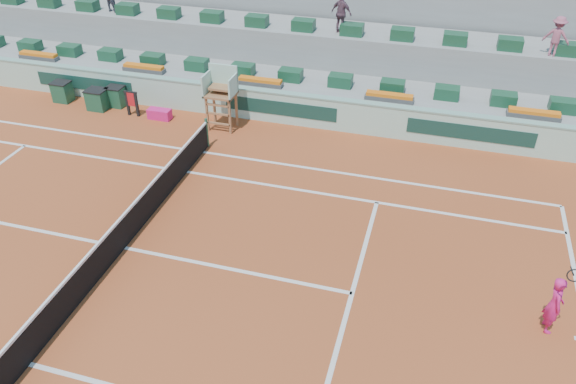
# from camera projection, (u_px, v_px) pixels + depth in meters

# --- Properties ---
(ground) EXTENTS (90.00, 90.00, 0.00)m
(ground) POSITION_uv_depth(u_px,v_px,m) (125.00, 248.00, 15.56)
(ground) COLOR #913D1C
(ground) RESTS_ON ground
(seating_tier_lower) EXTENTS (36.00, 4.00, 1.20)m
(seating_tier_lower) POSITION_uv_depth(u_px,v_px,m) (251.00, 80.00, 23.71)
(seating_tier_lower) COLOR gray
(seating_tier_lower) RESTS_ON ground
(seating_tier_upper) EXTENTS (36.00, 2.40, 2.60)m
(seating_tier_upper) POSITION_uv_depth(u_px,v_px,m) (262.00, 51.00, 24.59)
(seating_tier_upper) COLOR gray
(seating_tier_upper) RESTS_ON ground
(stadium_back_wall) EXTENTS (36.00, 0.40, 4.40)m
(stadium_back_wall) POSITION_uv_depth(u_px,v_px,m) (273.00, 20.00, 25.35)
(stadium_back_wall) COLOR gray
(stadium_back_wall) RESTS_ON ground
(player_bag) EXTENTS (0.91, 0.40, 0.40)m
(player_bag) POSITION_uv_depth(u_px,v_px,m) (160.00, 114.00, 21.96)
(player_bag) COLOR #DC1C70
(player_bag) RESTS_ON ground
(spectator_mid) EXTENTS (1.01, 0.72, 1.59)m
(spectator_mid) POSITION_uv_depth(u_px,v_px,m) (342.00, 13.00, 22.22)
(spectator_mid) COLOR #674554
(spectator_mid) RESTS_ON seating_tier_upper
(spectator_right) EXTENTS (1.04, 0.78, 1.43)m
(spectator_right) POSITION_uv_depth(u_px,v_px,m) (557.00, 36.00, 20.18)
(spectator_right) COLOR #A45267
(spectator_right) RESTS_ON seating_tier_upper
(court_lines) EXTENTS (23.89, 11.09, 0.01)m
(court_lines) POSITION_uv_depth(u_px,v_px,m) (125.00, 248.00, 15.56)
(court_lines) COLOR silver
(court_lines) RESTS_ON ground
(tennis_net) EXTENTS (0.10, 11.97, 1.10)m
(tennis_net) POSITION_uv_depth(u_px,v_px,m) (122.00, 233.00, 15.27)
(tennis_net) COLOR black
(tennis_net) RESTS_ON ground
(advertising_hoarding) EXTENTS (36.00, 0.34, 1.26)m
(advertising_hoarding) POSITION_uv_depth(u_px,v_px,m) (233.00, 101.00, 21.94)
(advertising_hoarding) COLOR #A6D2BD
(advertising_hoarding) RESTS_ON ground
(umpire_chair) EXTENTS (1.10, 0.90, 2.40)m
(umpire_chair) POSITION_uv_depth(u_px,v_px,m) (221.00, 89.00, 20.64)
(umpire_chair) COLOR brown
(umpire_chair) RESTS_ON ground
(seat_row_lower) EXTENTS (32.90, 0.60, 0.44)m
(seat_row_lower) POSITION_uv_depth(u_px,v_px,m) (243.00, 70.00, 22.54)
(seat_row_lower) COLOR #17462B
(seat_row_lower) RESTS_ON seating_tier_lower
(seat_row_upper) EXTENTS (32.90, 0.60, 0.44)m
(seat_row_upper) POSITION_uv_depth(u_px,v_px,m) (257.00, 21.00, 23.26)
(seat_row_upper) COLOR #17462B
(seat_row_upper) RESTS_ON seating_tier_upper
(flower_planters) EXTENTS (26.80, 0.36, 0.28)m
(flower_planters) POSITION_uv_depth(u_px,v_px,m) (201.00, 75.00, 22.30)
(flower_planters) COLOR #464646
(flower_planters) RESTS_ON seating_tier_lower
(drink_cooler_a) EXTENTS (0.68, 0.59, 0.84)m
(drink_cooler_a) POSITION_uv_depth(u_px,v_px,m) (116.00, 96.00, 22.79)
(drink_cooler_a) COLOR #17472F
(drink_cooler_a) RESTS_ON ground
(drink_cooler_b) EXTENTS (0.80, 0.69, 0.84)m
(drink_cooler_b) POSITION_uv_depth(u_px,v_px,m) (97.00, 99.00, 22.56)
(drink_cooler_b) COLOR #17472F
(drink_cooler_b) RESTS_ON ground
(drink_cooler_c) EXTENTS (0.73, 0.63, 0.84)m
(drink_cooler_c) POSITION_uv_depth(u_px,v_px,m) (62.00, 92.00, 23.18)
(drink_cooler_c) COLOR #17472F
(drink_cooler_c) RESTS_ON ground
(towel_rack) EXTENTS (0.56, 0.09, 1.03)m
(towel_rack) POSITION_uv_depth(u_px,v_px,m) (132.00, 102.00, 21.96)
(towel_rack) COLOR black
(towel_rack) RESTS_ON ground
(tennis_player) EXTENTS (0.42, 0.86, 2.28)m
(tennis_player) POSITION_uv_depth(u_px,v_px,m) (555.00, 304.00, 12.72)
(tennis_player) COLOR #DC1C70
(tennis_player) RESTS_ON ground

